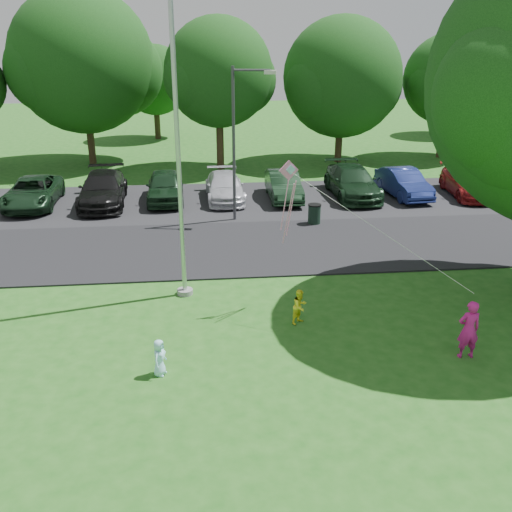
{
  "coord_description": "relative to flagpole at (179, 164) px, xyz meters",
  "views": [
    {
      "loc": [
        -2.92,
        -11.55,
        7.73
      ],
      "look_at": [
        -1.34,
        4.0,
        1.6
      ],
      "focal_mm": 40.0,
      "sensor_mm": 36.0,
      "label": 1
    }
  ],
  "objects": [
    {
      "name": "child_blue",
      "position": [
        -0.53,
        -4.55,
        -3.7
      ],
      "size": [
        0.45,
        0.54,
        0.94
      ],
      "primitive_type": "imported",
      "rotation": [
        0.0,
        0.0,
        1.18
      ],
      "color": "#A6ECFF",
      "rests_on": "ground"
    },
    {
      "name": "parking_strip",
      "position": [
        3.5,
        10.5,
        -4.14
      ],
      "size": [
        42.0,
        7.0,
        0.06
      ],
      "primitive_type": "cube",
      "color": "black",
      "rests_on": "ground"
    },
    {
      "name": "tree_row",
      "position": [
        5.09,
        19.23,
        1.55
      ],
      "size": [
        64.35,
        11.94,
        10.88
      ],
      "color": "#332316",
      "rests_on": "ground"
    },
    {
      "name": "ground",
      "position": [
        3.5,
        -5.0,
        -4.17
      ],
      "size": [
        120.0,
        120.0,
        0.0
      ],
      "primitive_type": "plane",
      "color": "#1E5817",
      "rests_on": "ground"
    },
    {
      "name": "parked_cars",
      "position": [
        2.68,
        10.52,
        -3.41
      ],
      "size": [
        23.61,
        5.34,
        1.49
      ],
      "color": "black",
      "rests_on": "ground"
    },
    {
      "name": "trash_can",
      "position": [
        5.46,
        6.54,
        -3.71
      ],
      "size": [
        0.57,
        0.57,
        0.9
      ],
      "rotation": [
        0.0,
        0.0,
        -0.3
      ],
      "color": "black",
      "rests_on": "ground"
    },
    {
      "name": "street_lamp",
      "position": [
        2.34,
        7.4,
        -0.26
      ],
      "size": [
        1.82,
        0.52,
        6.51
      ],
      "rotation": [
        0.0,
        0.0,
        -0.19
      ],
      "color": "#3F3F44",
      "rests_on": "ground"
    },
    {
      "name": "park_road",
      "position": [
        3.5,
        4.0,
        -4.14
      ],
      "size": [
        60.0,
        6.0,
        0.06
      ],
      "primitive_type": "cube",
      "color": "black",
      "rests_on": "ground"
    },
    {
      "name": "flagpole",
      "position": [
        0.0,
        0.0,
        0.0
      ],
      "size": [
        0.5,
        0.5,
        10.0
      ],
      "color": "#B7BABF",
      "rests_on": "ground"
    },
    {
      "name": "woman",
      "position": [
        7.18,
        -4.52,
        -3.38
      ],
      "size": [
        0.57,
        0.38,
        1.57
      ],
      "primitive_type": "imported",
      "rotation": [
        0.0,
        0.0,
        3.14
      ],
      "color": "#C91A82",
      "rests_on": "ground"
    },
    {
      "name": "kite",
      "position": [
        3.17,
        -1.2,
        -0.48
      ],
      "size": [
        4.4,
        3.66,
        2.68
      ],
      "rotation": [
        0.0,
        0.0,
        0.19
      ],
      "color": "pink",
      "rests_on": "ground"
    },
    {
      "name": "child_yellow",
      "position": [
        3.29,
        -2.27,
        -3.65
      ],
      "size": [
        0.63,
        0.62,
        1.02
      ],
      "primitive_type": "imported",
      "rotation": [
        0.0,
        0.0,
        0.7
      ],
      "color": "#FFFA28",
      "rests_on": "ground"
    },
    {
      "name": "horizon_trees",
      "position": [
        7.56,
        28.88,
        0.14
      ],
      "size": [
        77.46,
        7.2,
        7.02
      ],
      "color": "#332316",
      "rests_on": "ground"
    }
  ]
}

